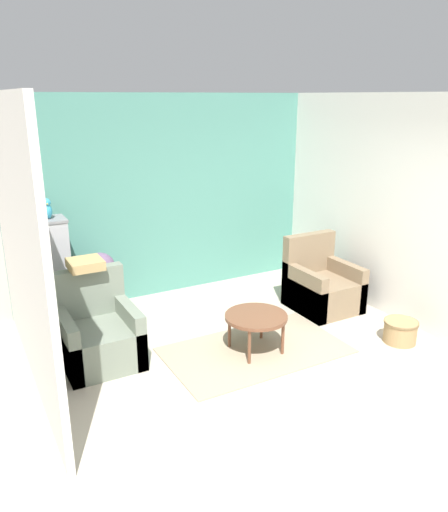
% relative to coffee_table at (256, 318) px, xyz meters
% --- Properties ---
extents(ground_plane, '(20.00, 20.00, 0.00)m').
position_rel_coffee_table_xyz_m(ground_plane, '(-0.09, -1.00, -0.40)').
color(ground_plane, '#B2A893').
rests_on(ground_plane, ground).
extents(wall_back_accent, '(4.40, 0.06, 2.78)m').
position_rel_coffee_table_xyz_m(wall_back_accent, '(-0.09, 2.18, 0.99)').
color(wall_back_accent, '#4C897A').
rests_on(wall_back_accent, ground_plane).
extents(wall_left, '(0.06, 3.15, 2.78)m').
position_rel_coffee_table_xyz_m(wall_left, '(-2.26, 0.58, 0.99)').
color(wall_left, silver).
rests_on(wall_left, ground_plane).
extents(wall_right, '(0.06, 3.15, 2.78)m').
position_rel_coffee_table_xyz_m(wall_right, '(2.08, 0.58, 0.99)').
color(wall_right, silver).
rests_on(wall_right, ground_plane).
extents(area_rug, '(2.01, 1.18, 0.01)m').
position_rel_coffee_table_xyz_m(area_rug, '(0.00, 0.00, -0.39)').
color(area_rug, gray).
rests_on(area_rug, ground_plane).
extents(coffee_table, '(0.70, 0.70, 0.44)m').
position_rel_coffee_table_xyz_m(coffee_table, '(0.00, 0.00, 0.00)').
color(coffee_table, brown).
rests_on(coffee_table, ground_plane).
extents(armchair_left, '(0.78, 0.83, 0.96)m').
position_rel_coffee_table_xyz_m(armchair_left, '(-1.59, 0.64, -0.10)').
color(armchair_left, slate).
rests_on(armchair_left, ground_plane).
extents(armchair_right, '(0.78, 0.83, 0.96)m').
position_rel_coffee_table_xyz_m(armchair_right, '(1.42, 0.60, -0.10)').
color(armchair_right, '#7A664C').
rests_on(armchair_right, ground_plane).
extents(birdcage, '(0.46, 0.46, 1.37)m').
position_rel_coffee_table_xyz_m(birdcage, '(-1.80, 1.73, 0.27)').
color(birdcage, slate).
rests_on(birdcage, ground_plane).
extents(parrot, '(0.11, 0.21, 0.25)m').
position_rel_coffee_table_xyz_m(parrot, '(-1.80, 1.73, 1.09)').
color(parrot, teal).
rests_on(parrot, birdcage).
extents(potted_plant, '(0.43, 0.39, 0.85)m').
position_rel_coffee_table_xyz_m(potted_plant, '(-1.23, 1.79, 0.17)').
color(potted_plant, brown).
rests_on(potted_plant, ground_plane).
extents(wicker_basket, '(0.39, 0.39, 0.26)m').
position_rel_coffee_table_xyz_m(wicker_basket, '(1.59, -0.63, -0.26)').
color(wicker_basket, '#A37F51').
rests_on(wicker_basket, ground_plane).
extents(throw_pillow, '(0.36, 0.36, 0.10)m').
position_rel_coffee_table_xyz_m(throw_pillow, '(-1.59, 0.94, 0.62)').
color(throw_pillow, tan).
rests_on(throw_pillow, armchair_left).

